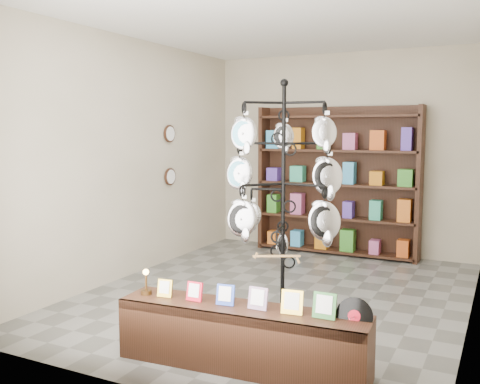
{
  "coord_description": "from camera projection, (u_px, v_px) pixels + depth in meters",
  "views": [
    {
      "loc": [
        2.27,
        -5.43,
        1.84
      ],
      "look_at": [
        0.04,
        -1.0,
        1.27
      ],
      "focal_mm": 40.0,
      "sensor_mm": 36.0,
      "label": 1
    }
  ],
  "objects": [
    {
      "name": "display_tree",
      "position": [
        283.0,
        184.0,
        5.04
      ],
      "size": [
        1.26,
        1.26,
        2.32
      ],
      "rotation": [
        0.0,
        0.0,
        0.39
      ],
      "color": "black",
      "rests_on": "ground"
    },
    {
      "name": "wall_clocks",
      "position": [
        170.0,
        155.0,
        7.46
      ],
      "size": [
        0.03,
        0.24,
        0.84
      ],
      "color": "black",
      "rests_on": "ground"
    },
    {
      "name": "front_shelf",
      "position": [
        242.0,
        337.0,
        4.15
      ],
      "size": [
        2.01,
        0.56,
        0.7
      ],
      "rotation": [
        0.0,
        0.0,
        0.08
      ],
      "color": "black",
      "rests_on": "ground"
    },
    {
      "name": "ground",
      "position": [
        277.0,
        294.0,
        6.04
      ],
      "size": [
        5.0,
        5.0,
        0.0
      ],
      "primitive_type": "plane",
      "color": "slate",
      "rests_on": "ground"
    },
    {
      "name": "back_shelving",
      "position": [
        337.0,
        185.0,
        7.96
      ],
      "size": [
        2.42,
        0.36,
        2.2
      ],
      "color": "black",
      "rests_on": "ground"
    },
    {
      "name": "room_envelope",
      "position": [
        278.0,
        130.0,
        5.83
      ],
      "size": [
        5.0,
        5.0,
        5.0
      ],
      "color": "#C0B29A",
      "rests_on": "ground"
    }
  ]
}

